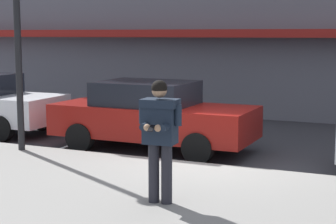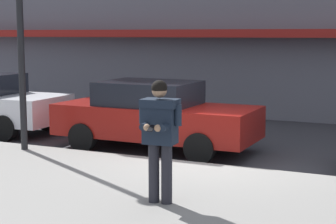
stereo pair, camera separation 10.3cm
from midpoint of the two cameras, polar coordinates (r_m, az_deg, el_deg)
The scene contains 6 objects.
ground_plane at distance 11.01m, azimuth 4.95°, elevation -5.70°, with size 80.00×80.00×0.00m, color #333338.
sidewalk at distance 8.08m, azimuth 4.72°, elevation -10.28°, with size 32.00×5.30×0.14m, color gray.
curb_paint_line at distance 10.77m, azimuth 10.08°, elevation -6.09°, with size 28.00×0.12×0.01m, color silver.
parked_sedan_mid at distance 12.54m, azimuth -1.13°, elevation -0.31°, with size 4.51×1.95×1.54m.
man_texting_on_phone at distance 8.06m, azimuth -0.46°, elevation -1.64°, with size 0.65×0.60×1.81m.
street_lamp_post at distance 12.17m, azimuth -14.61°, elevation 10.28°, with size 0.36×0.36×4.88m.
Camera 2 is at (3.67, -10.04, 2.60)m, focal length 60.00 mm.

